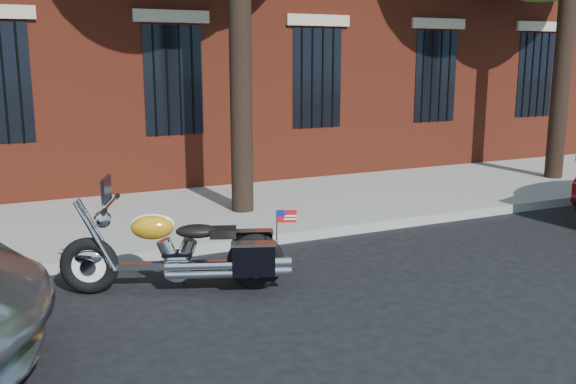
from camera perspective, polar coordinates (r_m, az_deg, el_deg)
name	(u,v)px	position (r m, az deg, el deg)	size (l,w,h in m)	color
ground	(291,276)	(7.89, 0.30, -7.51)	(120.00, 120.00, 0.00)	black
curb	(249,242)	(9.07, -3.48, -4.43)	(40.00, 0.16, 0.15)	gray
sidewalk	(207,213)	(10.78, -7.21, -1.87)	(40.00, 3.60, 0.15)	gray
motorcycle	(185,253)	(7.36, -9.16, -5.42)	(2.41, 1.37, 1.33)	black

